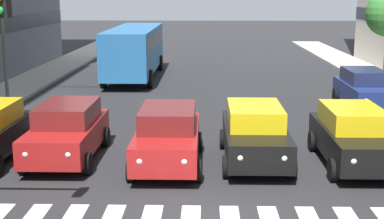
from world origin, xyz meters
The scene contains 6 objects.
car_1 centered at (-4.26, -4.73, 0.89)m, with size 2.02×4.44×1.72m.
car_2 centered at (-1.37, -4.94, 0.89)m, with size 2.02×4.44×1.72m.
car_3 centered at (1.23, -4.58, 0.89)m, with size 2.02×4.44×1.72m.
car_4 centered at (4.36, -5.11, 0.89)m, with size 2.02×4.44×1.72m.
car_row2_0 centered at (-6.92, -12.85, 0.89)m, with size 2.02×4.44×1.72m.
bus_behind_traffic centered at (4.36, -21.44, 1.86)m, with size 2.78×10.50×3.00m.
Camera 1 is at (0.13, 10.85, 5.03)m, focal length 50.58 mm.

